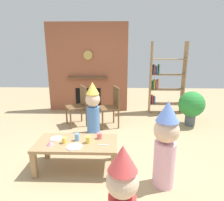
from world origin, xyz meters
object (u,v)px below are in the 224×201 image
coffee_table (77,146)px  paper_plate_rear (57,139)px  paper_cup_far_left (77,137)px  child_by_the_chairs (93,107)px  dining_chair_left (80,103)px  potted_plant_tall (191,105)px  birthday_cake_slice (50,143)px  paper_cup_near_left (99,136)px  child_with_cone_hat (122,196)px  child_in_pink (166,143)px  paper_plate_front (74,147)px  dining_chair_middle (112,104)px  bookshelf (164,81)px  paper_cup_center (64,140)px  paper_cup_near_right (88,140)px

coffee_table → paper_plate_rear: 0.33m
paper_cup_far_left → paper_plate_rear: paper_cup_far_left is taller
child_by_the_chairs → dining_chair_left: 0.61m
child_by_the_chairs → potted_plant_tall: child_by_the_chairs is taller
birthday_cake_slice → paper_cup_near_left: bearing=19.4°
paper_cup_far_left → child_with_cone_hat: child_with_cone_hat is taller
coffee_table → child_with_cone_hat: bearing=-61.9°
paper_plate_rear → child_in_pink: bearing=-16.2°
birthday_cake_slice → potted_plant_tall: potted_plant_tall is taller
paper_plate_front → child_in_pink: 1.19m
paper_plate_front → dining_chair_middle: (0.46, 1.80, 0.10)m
potted_plant_tall → coffee_table: bearing=-142.2°
bookshelf → dining_chair_left: 2.35m
paper_cup_center → child_in_pink: 1.37m
coffee_table → potted_plant_tall: potted_plant_tall is taller
bookshelf → birthday_cake_slice: size_ratio=19.00×
bookshelf → paper_plate_front: size_ratio=9.04×
paper_cup_far_left → bookshelf: bearing=55.6°
child_by_the_chairs → paper_cup_near_right: bearing=7.8°
birthday_cake_slice → dining_chair_middle: bearing=65.4°
coffee_table → child_with_cone_hat: 1.33m
paper_cup_center → child_by_the_chairs: size_ratio=0.08×
child_in_pink → paper_cup_near_left: bearing=-12.2°
dining_chair_left → child_with_cone_hat: bearing=79.1°
child_in_pink → dining_chair_left: (-1.45, 2.05, -0.07)m
paper_plate_front → paper_cup_near_right: bearing=38.5°
paper_plate_front → paper_plate_rear: bearing=142.1°
child_by_the_chairs → potted_plant_tall: size_ratio=1.36×
paper_cup_far_left → child_with_cone_hat: (0.62, -1.22, 0.05)m
paper_cup_near_right → birthday_cake_slice: paper_cup_near_right is taller
coffee_table → paper_cup_near_left: 0.35m
dining_chair_middle → potted_plant_tall: bearing=165.0°
dining_chair_middle → dining_chair_left: bearing=-23.7°
birthday_cake_slice → dining_chair_left: dining_chair_left is taller
coffee_table → paper_plate_front: bearing=-90.1°
paper_cup_near_left → paper_cup_near_right: size_ratio=0.88×
paper_cup_near_left → child_in_pink: size_ratio=0.08×
paper_cup_near_right → paper_cup_far_left: 0.18m
coffee_table → paper_cup_center: 0.20m
paper_cup_near_left → birthday_cake_slice: size_ratio=0.85×
paper_cup_center → child_by_the_chairs: child_by_the_chairs is taller
paper_plate_rear → dining_chair_left: 1.63m
paper_cup_center → dining_chair_middle: 1.80m
dining_chair_middle → paper_cup_center: bearing=51.2°
paper_plate_front → potted_plant_tall: (2.25, 1.90, 0.06)m
paper_plate_rear → birthday_cake_slice: bearing=-98.4°
child_with_cone_hat → paper_cup_near_right: bearing=-6.4°
paper_cup_center → paper_plate_rear: size_ratio=0.47×
paper_cup_near_right → child_with_cone_hat: bearing=-68.3°
paper_cup_near_left → paper_cup_center: same height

